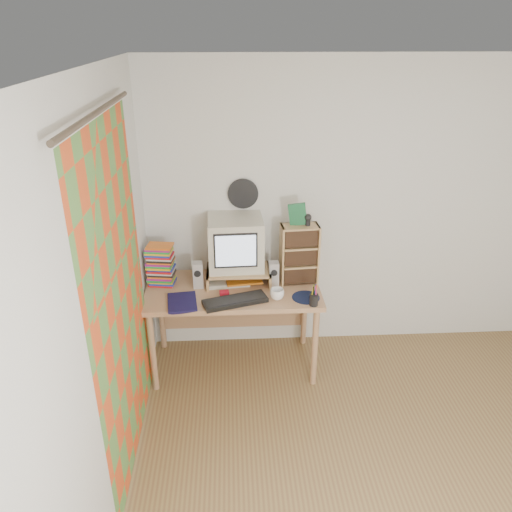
{
  "coord_description": "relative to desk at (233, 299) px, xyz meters",
  "views": [
    {
      "loc": [
        -1.03,
        -2.17,
        2.69
      ],
      "look_at": [
        -0.85,
        1.33,
        1.05
      ],
      "focal_mm": 35.0,
      "sensor_mm": 36.0,
      "label": 1
    }
  ],
  "objects": [
    {
      "name": "webcam",
      "position": [
        0.6,
        0.02,
        0.68
      ],
      "size": [
        0.06,
        0.06,
        0.1
      ],
      "primitive_type": null,
      "rotation": [
        0.0,
        0.0,
        -0.07
      ],
      "color": "black",
      "rests_on": "cd_rack"
    },
    {
      "name": "crt_monitor",
      "position": [
        0.03,
        0.09,
        0.46
      ],
      "size": [
        0.45,
        0.45,
        0.41
      ],
      "primitive_type": "cube",
      "rotation": [
        0.0,
        0.0,
        0.04
      ],
      "color": "beige",
      "rests_on": "monitor_riser"
    },
    {
      "name": "dvd_stack",
      "position": [
        -0.58,
        0.04,
        0.28
      ],
      "size": [
        0.22,
        0.17,
        0.29
      ],
      "primitive_type": null,
      "rotation": [
        0.0,
        0.0,
        -0.14
      ],
      "color": "brown",
      "rests_on": "desk"
    },
    {
      "name": "left_wall",
      "position": [
        -0.72,
        -1.44,
        0.63
      ],
      "size": [
        0.0,
        3.5,
        3.5
      ],
      "primitive_type": "plane",
      "rotation": [
        1.57,
        0.0,
        1.57
      ],
      "color": "silver",
      "rests_on": "floor"
    },
    {
      "name": "mousepad",
      "position": [
        0.57,
        -0.25,
        0.14
      ],
      "size": [
        0.23,
        0.23,
        0.0
      ],
      "primitive_type": "cylinder",
      "rotation": [
        0.0,
        0.0,
        0.07
      ],
      "color": "black",
      "rests_on": "desk"
    },
    {
      "name": "ceiling",
      "position": [
        1.03,
        -1.44,
        1.88
      ],
      "size": [
        3.5,
        3.5,
        0.0
      ],
      "primitive_type": "plane",
      "rotation": [
        3.14,
        0.0,
        0.0
      ],
      "color": "white",
      "rests_on": "back_wall"
    },
    {
      "name": "floor",
      "position": [
        1.03,
        -1.44,
        -0.62
      ],
      "size": [
        3.5,
        3.5,
        0.0
      ],
      "primitive_type": "plane",
      "color": "olive",
      "rests_on": "ground"
    },
    {
      "name": "red_box",
      "position": [
        -0.07,
        -0.18,
        0.15
      ],
      "size": [
        0.08,
        0.06,
        0.04
      ],
      "primitive_type": "cube",
      "rotation": [
        0.0,
        0.0,
        0.14
      ],
      "color": "#B31323",
      "rests_on": "desk"
    },
    {
      "name": "mug",
      "position": [
        0.34,
        -0.26,
        0.18
      ],
      "size": [
        0.12,
        0.12,
        0.09
      ],
      "primitive_type": "imported",
      "rotation": [
        0.0,
        0.0,
        -0.07
      ],
      "color": "white",
      "rests_on": "desk"
    },
    {
      "name": "back_wall",
      "position": [
        1.03,
        0.31,
        0.63
      ],
      "size": [
        3.5,
        0.0,
        3.5
      ],
      "primitive_type": "plane",
      "rotation": [
        1.57,
        0.0,
        0.0
      ],
      "color": "silver",
      "rests_on": "floor"
    },
    {
      "name": "speaker_right",
      "position": [
        0.33,
        -0.03,
        0.24
      ],
      "size": [
        0.08,
        0.08,
        0.21
      ],
      "primitive_type": "cube",
      "rotation": [
        0.0,
        0.0,
        0.05
      ],
      "color": "silver",
      "rests_on": "desk"
    },
    {
      "name": "pen_cup",
      "position": [
        0.61,
        -0.37,
        0.2
      ],
      "size": [
        0.08,
        0.08,
        0.13
      ],
      "primitive_type": null,
      "rotation": [
        0.0,
        0.0,
        0.25
      ],
      "color": "black",
      "rests_on": "desk"
    },
    {
      "name": "desk",
      "position": [
        0.0,
        0.0,
        0.0
      ],
      "size": [
        1.4,
        0.7,
        0.75
      ],
      "color": "tan",
      "rests_on": "floor"
    },
    {
      "name": "keyboard",
      "position": [
        0.01,
        -0.3,
        0.15
      ],
      "size": [
        0.52,
        0.3,
        0.03
      ],
      "primitive_type": "cube",
      "rotation": [
        0.0,
        0.0,
        0.3
      ],
      "color": "black",
      "rests_on": "desk"
    },
    {
      "name": "wall_disc",
      "position": [
        0.1,
        0.29,
        0.81
      ],
      "size": [
        0.25,
        0.02,
        0.25
      ],
      "primitive_type": "cylinder",
      "rotation": [
        1.57,
        0.0,
        0.0
      ],
      "color": "black",
      "rests_on": "back_wall"
    },
    {
      "name": "diary",
      "position": [
        -0.5,
        -0.31,
        0.16
      ],
      "size": [
        0.29,
        0.23,
        0.05
      ],
      "primitive_type": "imported",
      "rotation": [
        0.0,
        0.0,
        0.12
      ],
      "color": "#13103C",
      "rests_on": "desk"
    },
    {
      "name": "monitor_riser",
      "position": [
        0.05,
        0.04,
        0.23
      ],
      "size": [
        0.52,
        0.3,
        0.12
      ],
      "color": "tan",
      "rests_on": "desk"
    },
    {
      "name": "curtain",
      "position": [
        -0.68,
        -0.96,
        0.53
      ],
      "size": [
        0.0,
        2.2,
        2.2
      ],
      "primitive_type": "plane",
      "rotation": [
        1.57,
        0.0,
        1.57
      ],
      "color": "#D64C1E",
      "rests_on": "left_wall"
    },
    {
      "name": "game_box",
      "position": [
        0.52,
        0.04,
        0.72
      ],
      "size": [
        0.14,
        0.05,
        0.17
      ],
      "primitive_type": "cube",
      "rotation": [
        0.0,
        0.0,
        -0.13
      ],
      "color": "#1C6239",
      "rests_on": "cd_rack"
    },
    {
      "name": "papers",
      "position": [
        0.01,
        0.05,
        0.16
      ],
      "size": [
        0.36,
        0.28,
        0.04
      ],
      "primitive_type": null,
      "rotation": [
        0.0,
        0.0,
        0.12
      ],
      "color": "beige",
      "rests_on": "desk"
    },
    {
      "name": "cd_rack",
      "position": [
        0.54,
        0.02,
        0.38
      ],
      "size": [
        0.31,
        0.18,
        0.5
      ],
      "primitive_type": "cube",
      "rotation": [
        0.0,
        0.0,
        0.08
      ],
      "color": "tan",
      "rests_on": "desk"
    },
    {
      "name": "speaker_left",
      "position": [
        -0.28,
        -0.03,
        0.24
      ],
      "size": [
        0.09,
        0.09,
        0.22
      ],
      "primitive_type": "cube",
      "rotation": [
        0.0,
        0.0,
        0.08
      ],
      "color": "silver",
      "rests_on": "desk"
    }
  ]
}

